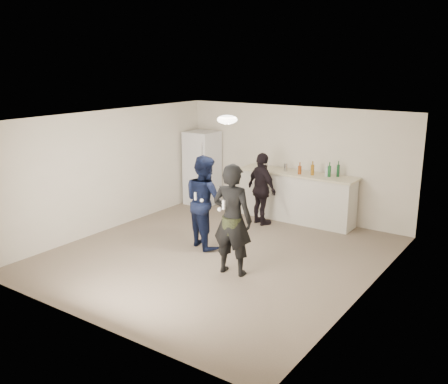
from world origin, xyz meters
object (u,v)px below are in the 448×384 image
Objects in this scene: woman at (232,220)px; spectator at (262,189)px; man at (205,201)px; fridge at (202,168)px; shaker at (286,167)px; counter at (296,198)px.

spectator is (-0.93, 2.53, -0.15)m from woman.
fridge is at bearing -28.57° from man.
man is 0.94× the size of woman.
shaker is 0.11× the size of spectator.
spectator reaches higher than shaker.
counter is 3.25m from woman.
woman is 1.19× the size of spectator.
counter is 1.65× the size of spectator.
fridge is 2.98m from man.
spectator is at bearing -126.84° from counter.
woman reaches higher than spectator.
woman is at bearing 134.56° from spectator.
spectator is (0.22, 1.76, -0.10)m from man.
woman reaches higher than shaker.
man is at bearing -42.27° from woman.
woman is at bearing 169.34° from man.
man is 1.12× the size of spectator.
counter is 1.44× the size of fridge.
woman reaches higher than counter.
counter is 2.55m from man.
counter is at bearing 2.49° from shaker.
spectator is at bearing -16.09° from fridge.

